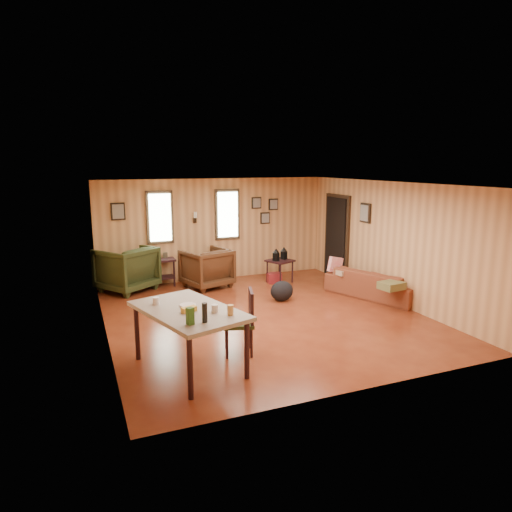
{
  "coord_description": "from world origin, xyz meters",
  "views": [
    {
      "loc": [
        -3.12,
        -7.33,
        2.76
      ],
      "look_at": [
        0.0,
        0.4,
        1.05
      ],
      "focal_mm": 32.0,
      "sensor_mm": 36.0,
      "label": 1
    }
  ],
  "objects_px": {
    "recliner_green": "(126,267)",
    "end_table": "(161,267)",
    "sofa": "(374,279)",
    "side_table": "(280,259)",
    "recliner_brown": "(207,266)",
    "dining_table": "(189,314)"
  },
  "relations": [
    {
      "from": "recliner_green",
      "to": "end_table",
      "type": "bearing_deg",
      "value": 158.22
    },
    {
      "from": "sofa",
      "to": "side_table",
      "type": "distance_m",
      "value": 2.24
    },
    {
      "from": "end_table",
      "to": "side_table",
      "type": "bearing_deg",
      "value": -17.18
    },
    {
      "from": "recliner_brown",
      "to": "end_table",
      "type": "distance_m",
      "value": 1.07
    },
    {
      "from": "sofa",
      "to": "dining_table",
      "type": "xyz_separation_m",
      "value": [
        -4.38,
        -1.9,
        0.39
      ]
    },
    {
      "from": "sofa",
      "to": "recliner_green",
      "type": "distance_m",
      "value": 5.31
    },
    {
      "from": "end_table",
      "to": "side_table",
      "type": "distance_m",
      "value": 2.74
    },
    {
      "from": "end_table",
      "to": "dining_table",
      "type": "height_order",
      "value": "dining_table"
    },
    {
      "from": "recliner_green",
      "to": "side_table",
      "type": "height_order",
      "value": "recliner_green"
    },
    {
      "from": "recliner_brown",
      "to": "recliner_green",
      "type": "relative_size",
      "value": 0.9
    },
    {
      "from": "recliner_brown",
      "to": "dining_table",
      "type": "relative_size",
      "value": 0.51
    },
    {
      "from": "recliner_green",
      "to": "sofa",
      "type": "bearing_deg",
      "value": 117.77
    },
    {
      "from": "dining_table",
      "to": "recliner_green",
      "type": "bearing_deg",
      "value": 77.45
    },
    {
      "from": "recliner_green",
      "to": "side_table",
      "type": "distance_m",
      "value": 3.45
    },
    {
      "from": "recliner_brown",
      "to": "dining_table",
      "type": "bearing_deg",
      "value": 53.44
    },
    {
      "from": "end_table",
      "to": "dining_table",
      "type": "bearing_deg",
      "value": -95.62
    },
    {
      "from": "sofa",
      "to": "side_table",
      "type": "bearing_deg",
      "value": 14.06
    },
    {
      "from": "dining_table",
      "to": "sofa",
      "type": "bearing_deg",
      "value": 6.37
    },
    {
      "from": "sofa",
      "to": "recliner_brown",
      "type": "xyz_separation_m",
      "value": [
        -3.02,
        2.06,
        0.1
      ]
    },
    {
      "from": "recliner_green",
      "to": "side_table",
      "type": "bearing_deg",
      "value": 134.51
    },
    {
      "from": "side_table",
      "to": "end_table",
      "type": "bearing_deg",
      "value": 162.82
    },
    {
      "from": "recliner_green",
      "to": "dining_table",
      "type": "relative_size",
      "value": 0.57
    }
  ]
}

